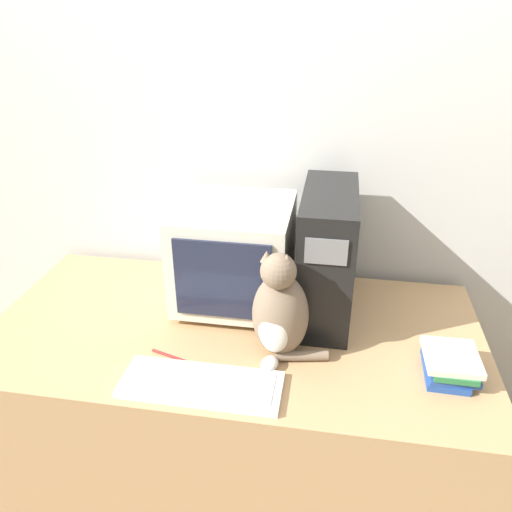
{
  "coord_description": "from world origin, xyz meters",
  "views": [
    {
      "loc": [
        0.31,
        -0.97,
        1.75
      ],
      "look_at": [
        0.07,
        0.46,
        1.0
      ],
      "focal_mm": 35.0,
      "sensor_mm": 36.0,
      "label": 1
    }
  ],
  "objects_px": {
    "crt_monitor": "(235,254)",
    "cat": "(280,312)",
    "pen": "(170,356)",
    "book_stack": "(450,364)",
    "keyboard": "(201,384)",
    "computer_tower": "(326,254)"
  },
  "relations": [
    {
      "from": "keyboard",
      "to": "book_stack",
      "type": "xyz_separation_m",
      "value": [
        0.72,
        0.17,
        0.03
      ]
    },
    {
      "from": "cat",
      "to": "book_stack",
      "type": "relative_size",
      "value": 1.94
    },
    {
      "from": "keyboard",
      "to": "book_stack",
      "type": "relative_size",
      "value": 2.48
    },
    {
      "from": "keyboard",
      "to": "crt_monitor",
      "type": "bearing_deg",
      "value": 89.31
    },
    {
      "from": "computer_tower",
      "to": "keyboard",
      "type": "relative_size",
      "value": 0.97
    },
    {
      "from": "computer_tower",
      "to": "pen",
      "type": "bearing_deg",
      "value": -142.89
    },
    {
      "from": "computer_tower",
      "to": "book_stack",
      "type": "distance_m",
      "value": 0.53
    },
    {
      "from": "cat",
      "to": "computer_tower",
      "type": "bearing_deg",
      "value": 77.47
    },
    {
      "from": "keyboard",
      "to": "book_stack",
      "type": "distance_m",
      "value": 0.75
    },
    {
      "from": "keyboard",
      "to": "cat",
      "type": "relative_size",
      "value": 1.28
    },
    {
      "from": "crt_monitor",
      "to": "keyboard",
      "type": "relative_size",
      "value": 0.86
    },
    {
      "from": "crt_monitor",
      "to": "cat",
      "type": "bearing_deg",
      "value": -54.89
    },
    {
      "from": "computer_tower",
      "to": "keyboard",
      "type": "distance_m",
      "value": 0.62
    },
    {
      "from": "crt_monitor",
      "to": "book_stack",
      "type": "bearing_deg",
      "value": -22.98
    },
    {
      "from": "book_stack",
      "to": "pen",
      "type": "height_order",
      "value": "book_stack"
    },
    {
      "from": "computer_tower",
      "to": "book_stack",
      "type": "bearing_deg",
      "value": -37.25
    },
    {
      "from": "computer_tower",
      "to": "crt_monitor",
      "type": "bearing_deg",
      "value": 178.81
    },
    {
      "from": "crt_monitor",
      "to": "book_stack",
      "type": "xyz_separation_m",
      "value": [
        0.72,
        -0.3,
        -0.16
      ]
    },
    {
      "from": "pen",
      "to": "computer_tower",
      "type": "bearing_deg",
      "value": 37.11
    },
    {
      "from": "crt_monitor",
      "to": "cat",
      "type": "relative_size",
      "value": 1.1
    },
    {
      "from": "cat",
      "to": "pen",
      "type": "relative_size",
      "value": 2.9
    },
    {
      "from": "cat",
      "to": "pen",
      "type": "height_order",
      "value": "cat"
    }
  ]
}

